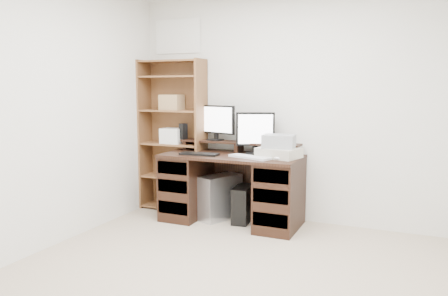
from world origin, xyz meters
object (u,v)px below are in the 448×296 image
Objects in this scene: monitor_wide at (216,121)px; tower_silver at (220,197)px; printer at (279,153)px; bookshelf at (174,134)px; desk at (232,187)px; monitor_small at (255,132)px; tower_black at (243,204)px.

tower_silver is (0.13, -0.17, -0.84)m from monitor_wide.
bookshelf reaches higher than printer.
monitor_wide reaches higher than desk.
desk is 0.79m from monitor_wide.
monitor_small is (0.22, 0.14, 0.61)m from desk.
monitor_small is 0.81m from tower_black.
tower_silver is at bearing 164.52° from desk.
bookshelf is (-0.85, 0.21, 0.53)m from desk.
printer is 0.88m from tower_silver.
printer reaches higher than desk.
desk is 3.66× the size of printer.
bookshelf is at bearing 163.14° from tower_black.
bookshelf reaches higher than tower_silver.
bookshelf is at bearing -174.59° from printer.
monitor_wide is 0.59m from bookshelf.
printer is (0.31, -0.13, -0.20)m from monitor_small.
monitor_small is 0.39m from printer.
monitor_wide is 1.22× the size of printer.
tower_silver is (-0.38, -0.09, -0.75)m from monitor_small.
monitor_wide is (-0.29, 0.22, 0.70)m from desk.
bookshelf is (-1.38, 0.21, 0.12)m from printer.
monitor_wide is 1.09× the size of monitor_small.
monitor_wide is at bearing 147.89° from monitor_small.
desk is 0.66m from monitor_small.
bookshelf reaches higher than monitor_wide.
tower_silver is 0.27m from tower_black.
tower_black is at bearing -172.92° from printer.
bookshelf reaches higher than desk.
tower_black is at bearing -8.10° from monitor_wide.
monitor_wide reaches higher than tower_black.
desk is 1.02m from bookshelf.
desk is 3.28× the size of monitor_small.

